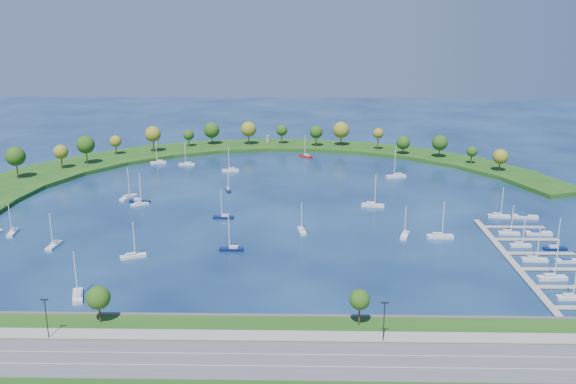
{
  "coord_description": "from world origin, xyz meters",
  "views": [
    {
      "loc": [
        10.11,
        -246.37,
        75.91
      ],
      "look_at": [
        5.0,
        5.0,
        4.0
      ],
      "focal_mm": 38.5,
      "sensor_mm": 36.0,
      "label": 1
    }
  ],
  "objects_px": {
    "moored_boat_16": "(228,189)",
    "docked_boat_11": "(525,216)",
    "moored_boat_9": "(158,162)",
    "moored_boat_15": "(133,255)",
    "docked_boat_0": "(571,296)",
    "dock_system": "(534,261)",
    "harbor_tower": "(268,139)",
    "moored_boat_0": "(12,232)",
    "moored_boat_3": "(187,164)",
    "moored_boat_18": "(231,170)",
    "moored_boat_8": "(302,230)",
    "docked_boat_8": "(509,232)",
    "docked_boat_9": "(538,233)",
    "docked_boat_10": "(499,215)",
    "moored_boat_19": "(78,295)",
    "docked_boat_6": "(521,244)",
    "moored_boat_4": "(54,244)",
    "moored_boat_7": "(140,200)",
    "moored_boat_10": "(224,216)",
    "moored_boat_11": "(440,235)",
    "docked_boat_4": "(534,259)",
    "docked_boat_5": "(568,261)",
    "moored_boat_2": "(128,197)",
    "docked_boat_2": "(552,277)",
    "moored_boat_17": "(306,156)",
    "moored_boat_12": "(396,176)",
    "docked_boat_7": "(555,248)",
    "moored_boat_1": "(373,204)",
    "moored_boat_13": "(405,234)",
    "moored_boat_5": "(232,248)",
    "moored_boat_14": "(140,203)"
  },
  "relations": [
    {
      "from": "moored_boat_3",
      "to": "moored_boat_18",
      "type": "bearing_deg",
      "value": 152.13
    },
    {
      "from": "moored_boat_8",
      "to": "docked_boat_8",
      "type": "relative_size",
      "value": 1.02
    },
    {
      "from": "docked_boat_5",
      "to": "moored_boat_16",
      "type": "bearing_deg",
      "value": 143.73
    },
    {
      "from": "moored_boat_0",
      "to": "moored_boat_1",
      "type": "xyz_separation_m",
      "value": [
        133.95,
        35.93,
        0.06
      ]
    },
    {
      "from": "moored_boat_9",
      "to": "docked_boat_5",
      "type": "height_order",
      "value": "moored_boat_9"
    },
    {
      "from": "harbor_tower",
      "to": "docked_boat_9",
      "type": "bearing_deg",
      "value": -55.95
    },
    {
      "from": "moored_boat_9",
      "to": "docked_boat_11",
      "type": "relative_size",
      "value": 1.26
    },
    {
      "from": "moored_boat_11",
      "to": "docked_boat_4",
      "type": "relative_size",
      "value": 1.14
    },
    {
      "from": "moored_boat_3",
      "to": "moored_boat_17",
      "type": "xyz_separation_m",
      "value": [
        62.89,
        20.81,
        0.0
      ]
    },
    {
      "from": "harbor_tower",
      "to": "moored_boat_4",
      "type": "relative_size",
      "value": 0.34
    },
    {
      "from": "moored_boat_16",
      "to": "docked_boat_5",
      "type": "relative_size",
      "value": 1.24
    },
    {
      "from": "moored_boat_3",
      "to": "moored_boat_19",
      "type": "distance_m",
      "value": 159.24
    },
    {
      "from": "moored_boat_15",
      "to": "docked_boat_0",
      "type": "distance_m",
      "value": 132.76
    },
    {
      "from": "moored_boat_5",
      "to": "harbor_tower",
      "type": "bearing_deg",
      "value": -91.21
    },
    {
      "from": "moored_boat_1",
      "to": "docked_boat_7",
      "type": "xyz_separation_m",
      "value": [
        55.85,
        -47.95,
        -0.07
      ]
    },
    {
      "from": "docked_boat_5",
      "to": "moored_boat_2",
      "type": "bearing_deg",
      "value": 155.15
    },
    {
      "from": "docked_boat_6",
      "to": "docked_boat_7",
      "type": "distance_m",
      "value": 10.89
    },
    {
      "from": "moored_boat_0",
      "to": "moored_boat_4",
      "type": "xyz_separation_m",
      "value": [
        20.0,
        -12.62,
        0.02
      ]
    },
    {
      "from": "harbor_tower",
      "to": "moored_boat_16",
      "type": "bearing_deg",
      "value": -97.09
    },
    {
      "from": "moored_boat_10",
      "to": "moored_boat_17",
      "type": "bearing_deg",
      "value": -105.24
    },
    {
      "from": "moored_boat_4",
      "to": "moored_boat_7",
      "type": "bearing_deg",
      "value": 167.3
    },
    {
      "from": "moored_boat_14",
      "to": "docked_boat_9",
      "type": "height_order",
      "value": "moored_boat_14"
    },
    {
      "from": "dock_system",
      "to": "moored_boat_19",
      "type": "xyz_separation_m",
      "value": [
        -137.12,
        -29.1,
        0.6
      ]
    },
    {
      "from": "moored_boat_18",
      "to": "docked_boat_9",
      "type": "bearing_deg",
      "value": 135.07
    },
    {
      "from": "moored_boat_17",
      "to": "moored_boat_12",
      "type": "bearing_deg",
      "value": 177.73
    },
    {
      "from": "moored_boat_4",
      "to": "docked_boat_2",
      "type": "bearing_deg",
      "value": 85.92
    },
    {
      "from": "dock_system",
      "to": "moored_boat_9",
      "type": "xyz_separation_m",
      "value": [
        -150.98,
        134.15,
        0.56
      ]
    },
    {
      "from": "moored_boat_2",
      "to": "docked_boat_2",
      "type": "bearing_deg",
      "value": -94.34
    },
    {
      "from": "moored_boat_12",
      "to": "docked_boat_9",
      "type": "xyz_separation_m",
      "value": [
        39.08,
        -81.1,
        -0.29
      ]
    },
    {
      "from": "docked_boat_9",
      "to": "docked_boat_10",
      "type": "distance_m",
      "value": 21.34
    },
    {
      "from": "moored_boat_13",
      "to": "moored_boat_5",
      "type": "bearing_deg",
      "value": -58.58
    },
    {
      "from": "moored_boat_1",
      "to": "moored_boat_3",
      "type": "bearing_deg",
      "value": 152.1
    },
    {
      "from": "moored_boat_5",
      "to": "moored_boat_19",
      "type": "xyz_separation_m",
      "value": [
        -39.07,
        -37.0,
        0.05
      ]
    },
    {
      "from": "dock_system",
      "to": "moored_boat_1",
      "type": "relative_size",
      "value": 6.01
    },
    {
      "from": "moored_boat_0",
      "to": "moored_boat_3",
      "type": "relative_size",
      "value": 0.93
    },
    {
      "from": "moored_boat_9",
      "to": "docked_boat_9",
      "type": "bearing_deg",
      "value": 132.74
    },
    {
      "from": "docked_boat_4",
      "to": "docked_boat_8",
      "type": "xyz_separation_m",
      "value": [
        0.01,
        25.3,
        -0.02
      ]
    },
    {
      "from": "moored_boat_10",
      "to": "dock_system",
      "type": "bearing_deg",
      "value": 159.78
    },
    {
      "from": "docked_boat_10",
      "to": "moored_boat_15",
      "type": "bearing_deg",
      "value": -154.04
    },
    {
      "from": "moored_boat_7",
      "to": "docked_boat_6",
      "type": "relative_size",
      "value": 1.24
    },
    {
      "from": "moored_boat_3",
      "to": "moored_boat_18",
      "type": "relative_size",
      "value": 1.0
    },
    {
      "from": "moored_boat_16",
      "to": "docked_boat_10",
      "type": "bearing_deg",
      "value": 57.03
    },
    {
      "from": "moored_boat_16",
      "to": "docked_boat_8",
      "type": "height_order",
      "value": "docked_boat_8"
    },
    {
      "from": "moored_boat_4",
      "to": "moored_boat_8",
      "type": "bearing_deg",
      "value": 105.66
    },
    {
      "from": "moored_boat_0",
      "to": "docked_boat_6",
      "type": "relative_size",
      "value": 1.11
    },
    {
      "from": "moored_boat_9",
      "to": "docked_boat_11",
      "type": "distance_m",
      "value": 186.36
    },
    {
      "from": "moored_boat_16",
      "to": "docked_boat_11",
      "type": "height_order",
      "value": "moored_boat_16"
    },
    {
      "from": "docked_boat_0",
      "to": "docked_boat_6",
      "type": "relative_size",
      "value": 1.08
    },
    {
      "from": "dock_system",
      "to": "docked_boat_0",
      "type": "height_order",
      "value": "docked_boat_0"
    },
    {
      "from": "moored_boat_0",
      "to": "docked_boat_4",
      "type": "height_order",
      "value": "docked_boat_4"
    }
  ]
}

